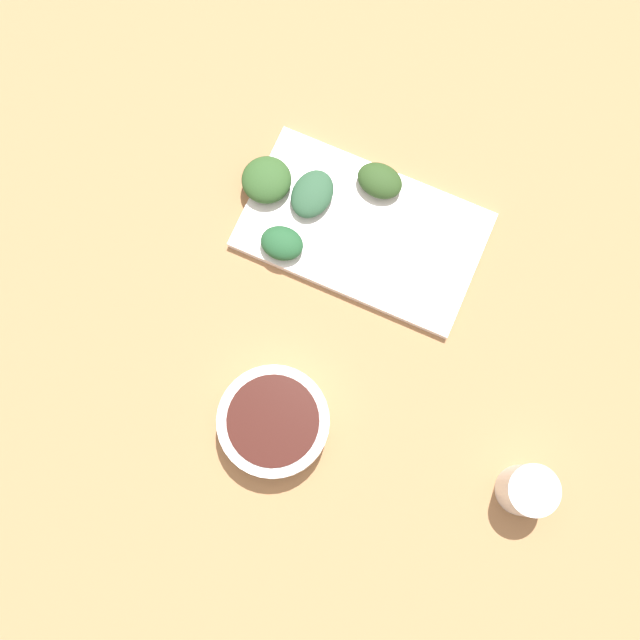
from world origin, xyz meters
name	(u,v)px	position (x,y,z in m)	size (l,w,h in m)	color
tabletop	(311,295)	(0.00, 0.00, 0.01)	(2.10, 2.10, 0.02)	#9B7148
sauce_bowl	(274,422)	(-0.16, -0.03, 0.04)	(0.12, 0.12, 0.04)	white
serving_plate	(363,230)	(0.10, -0.03, 0.03)	(0.17, 0.28, 0.01)	white
broccoli_leafy_0	(312,194)	(0.11, 0.05, 0.04)	(0.06, 0.05, 0.02)	#2A5035
broccoli_leafy_1	(282,243)	(0.04, 0.05, 0.04)	(0.04, 0.05, 0.02)	#204F2C
broccoli_leafy_2	(267,180)	(0.10, 0.10, 0.05)	(0.06, 0.06, 0.03)	#2C4F23
broccoli_leafy_3	(380,181)	(0.16, -0.02, 0.04)	(0.04, 0.06, 0.02)	#29441D
tea_cup	(527,490)	(-0.11, -0.31, 0.05)	(0.06, 0.06, 0.06)	silver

